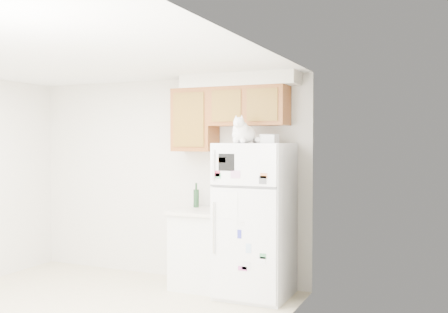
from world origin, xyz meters
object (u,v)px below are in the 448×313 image
Objects in this scene: base_counter at (202,248)px; bottle_green at (196,195)px; cat at (243,133)px; storage_box_front at (268,139)px; refrigerator at (255,220)px; storage_box_back at (269,139)px; bottle_amber at (216,195)px.

bottle_green reaches higher than base_counter.
cat reaches higher than storage_box_front.
bottle_green is at bearing 164.48° from refrigerator.
storage_box_front reaches higher than bottle_green.
cat is (-0.05, -0.22, 0.96)m from refrigerator.
bottle_green is (-0.16, 0.16, 0.61)m from base_counter.
base_counter is 3.10× the size of bottle_green.
cat reaches higher than storage_box_back.
base_counter is 1.52m from storage_box_back.
cat is at bearing -158.97° from storage_box_front.
bottle_amber is at bearing -164.23° from storage_box_back.
refrigerator is at bearing -15.52° from bottle_green.
bottle_amber is (-0.52, 0.46, -0.73)m from cat.
bottle_amber is at bearing 157.53° from refrigerator.
storage_box_back reaches higher than base_counter.
storage_box_front is (0.24, 0.13, -0.07)m from cat.
cat is at bearing -41.37° from bottle_amber.
storage_box_back is (0.11, 0.17, 0.90)m from refrigerator.
cat reaches higher than bottle_green.
storage_box_front is (0.87, -0.16, 1.28)m from base_counter.
base_counter is at bearing -123.65° from bottle_amber.
refrigerator reaches higher than bottle_green.
base_counter is 0.65m from bottle_green.
storage_box_back is at bearing -6.18° from bottle_amber.
bottle_green is (-0.85, 0.24, 0.22)m from refrigerator.
storage_box_front is 0.46× the size of bottle_amber.
cat is 1.44× the size of bottle_green.
refrigerator is 9.44× the size of storage_box_back.
bottle_green is (-0.79, 0.46, -0.74)m from cat.
storage_box_back is 1.20× the size of storage_box_front.
refrigerator is 11.33× the size of storage_box_front.
storage_box_front is at bearing -17.50° from bottle_green.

